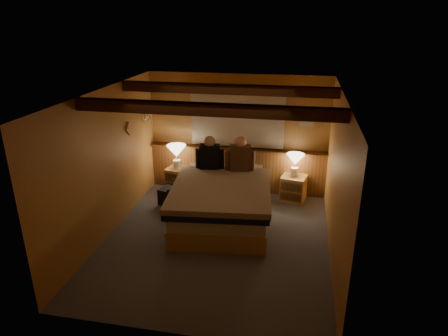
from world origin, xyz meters
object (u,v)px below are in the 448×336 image
(bed, at_px, (222,203))
(person_left, at_px, (210,155))
(nightstand_right, at_px, (293,188))
(lamp_right, at_px, (295,161))
(duffel_bag, at_px, (174,197))
(lamp_left, at_px, (177,152))
(person_right, at_px, (240,156))
(nightstand_left, at_px, (179,179))

(bed, relative_size, person_left, 3.47)
(nightstand_right, distance_m, lamp_right, 0.57)
(lamp_right, xyz_separation_m, person_left, (-1.59, -0.45, 0.16))
(duffel_bag, bearing_deg, nightstand_right, 33.83)
(bed, bearing_deg, lamp_left, 130.07)
(nightstand_right, relative_size, person_left, 0.81)
(lamp_left, height_order, person_right, person_right)
(lamp_right, distance_m, duffel_bag, 2.45)
(lamp_left, relative_size, lamp_right, 1.12)
(lamp_left, bearing_deg, lamp_right, 1.76)
(nightstand_right, bearing_deg, bed, -124.52)
(duffel_bag, bearing_deg, person_right, 28.89)
(nightstand_right, xyz_separation_m, lamp_left, (-2.36, -0.04, 0.61))
(bed, bearing_deg, nightstand_left, 128.66)
(bed, height_order, person_left, person_left)
(lamp_right, bearing_deg, lamp_left, -178.24)
(lamp_left, xyz_separation_m, duffel_bag, (0.11, -0.62, -0.69))
(bed, distance_m, lamp_right, 1.75)
(person_right, bearing_deg, lamp_left, 153.73)
(nightstand_left, distance_m, nightstand_right, 2.34)
(lamp_right, height_order, person_left, person_left)
(person_right, bearing_deg, nightstand_right, 11.05)
(person_left, bearing_deg, nightstand_right, 7.02)
(nightstand_left, bearing_deg, lamp_right, 12.75)
(lamp_right, xyz_separation_m, duffel_bag, (-2.25, -0.69, -0.65))
(bed, height_order, nightstand_right, bed)
(bed, height_order, lamp_right, lamp_right)
(nightstand_left, bearing_deg, person_right, -4.90)
(nightstand_left, relative_size, lamp_left, 1.06)
(lamp_left, height_order, person_left, person_left)
(lamp_right, height_order, person_right, person_right)
(bed, height_order, lamp_left, lamp_left)
(nightstand_left, xyz_separation_m, lamp_left, (-0.01, -0.04, 0.61))
(duffel_bag, bearing_deg, lamp_right, 34.45)
(nightstand_left, height_order, person_left, person_left)
(nightstand_left, relative_size, nightstand_right, 1.00)
(bed, bearing_deg, nightstand_right, 37.49)
(nightstand_right, relative_size, person_right, 0.79)
(bed, xyz_separation_m, person_right, (0.21, 0.74, 0.62))
(nightstand_left, relative_size, person_left, 0.81)
(bed, bearing_deg, person_right, 68.32)
(nightstand_right, bearing_deg, person_left, -153.11)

